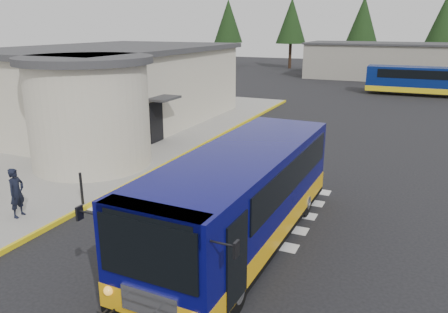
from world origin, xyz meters
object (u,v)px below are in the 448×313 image
at_px(bollard, 81,189).
at_px(far_bus_a, 416,79).
at_px(transit_bus, 241,201).
at_px(pedestrian_a, 17,193).

bearing_deg(bollard, far_bus_a, 73.14).
xyz_separation_m(bollard, far_bus_a, (9.96, 32.88, 0.71)).
distance_m(transit_bus, far_bus_a, 33.20).
relative_size(bollard, far_bus_a, 0.14).
xyz_separation_m(pedestrian_a, bollard, (1.22, 1.63, -0.24)).
bearing_deg(pedestrian_a, bollard, -44.02).
height_order(transit_bus, bollard, transit_bus).
xyz_separation_m(transit_bus, far_bus_a, (3.91, 32.97, 0.08)).
bearing_deg(pedestrian_a, far_bus_a, -25.25).
bearing_deg(pedestrian_a, transit_bus, -85.36).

